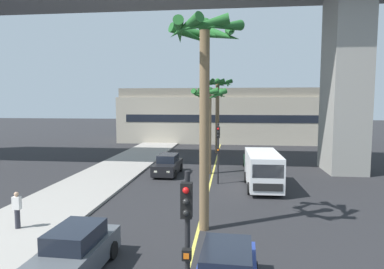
{
  "coord_description": "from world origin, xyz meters",
  "views": [
    {
      "loc": [
        1.4,
        1.87,
        5.68
      ],
      "look_at": [
        0.0,
        14.0,
        4.49
      ],
      "focal_mm": 31.83,
      "sensor_mm": 36.0,
      "label": 1
    }
  ],
  "objects_px": {
    "car_queue_third": "(255,161)",
    "delivery_van": "(263,169)",
    "palm_tree_mid_median": "(205,64)",
    "palm_tree_far_median": "(209,103)",
    "pedestrian_near_crosswalk": "(17,209)",
    "car_queue_second": "(74,253)",
    "traffic_light_median_far": "(218,145)",
    "palm_tree_near_median": "(217,94)",
    "traffic_light_median_near": "(187,240)",
    "car_queue_front": "(168,165)"
  },
  "relations": [
    {
      "from": "car_queue_third",
      "to": "delivery_van",
      "type": "distance_m",
      "value": 6.39
    },
    {
      "from": "car_queue_third",
      "to": "palm_tree_mid_median",
      "type": "relative_size",
      "value": 0.45
    },
    {
      "from": "car_queue_third",
      "to": "palm_tree_mid_median",
      "type": "distance_m",
      "value": 15.73
    },
    {
      "from": "palm_tree_far_median",
      "to": "car_queue_third",
      "type": "bearing_deg",
      "value": 30.73
    },
    {
      "from": "palm_tree_mid_median",
      "to": "pedestrian_near_crosswalk",
      "type": "bearing_deg",
      "value": -171.75
    },
    {
      "from": "car_queue_second",
      "to": "traffic_light_median_far",
      "type": "bearing_deg",
      "value": 71.87
    },
    {
      "from": "car_queue_third",
      "to": "pedestrian_near_crosswalk",
      "type": "relative_size",
      "value": 2.55
    },
    {
      "from": "pedestrian_near_crosswalk",
      "to": "delivery_van",
      "type": "bearing_deg",
      "value": 37.73
    },
    {
      "from": "traffic_light_median_far",
      "to": "palm_tree_near_median",
      "type": "bearing_deg",
      "value": 92.61
    },
    {
      "from": "car_queue_third",
      "to": "traffic_light_median_near",
      "type": "distance_m",
      "value": 21.84
    },
    {
      "from": "palm_tree_near_median",
      "to": "car_queue_front",
      "type": "bearing_deg",
      "value": -106.66
    },
    {
      "from": "traffic_light_median_far",
      "to": "palm_tree_near_median",
      "type": "height_order",
      "value": "palm_tree_near_median"
    },
    {
      "from": "car_queue_third",
      "to": "traffic_light_median_far",
      "type": "distance_m",
      "value": 6.55
    },
    {
      "from": "car_queue_third",
      "to": "pedestrian_near_crosswalk",
      "type": "bearing_deg",
      "value": -126.62
    },
    {
      "from": "delivery_van",
      "to": "traffic_light_median_far",
      "type": "relative_size",
      "value": 1.26
    },
    {
      "from": "traffic_light_median_near",
      "to": "traffic_light_median_far",
      "type": "bearing_deg",
      "value": 89.82
    },
    {
      "from": "delivery_van",
      "to": "palm_tree_near_median",
      "type": "xyz_separation_m",
      "value": [
        -3.59,
        14.86,
        5.23
      ]
    },
    {
      "from": "car_queue_front",
      "to": "delivery_van",
      "type": "distance_m",
      "value": 7.85
    },
    {
      "from": "car_queue_front",
      "to": "palm_tree_far_median",
      "type": "relative_size",
      "value": 0.61
    },
    {
      "from": "palm_tree_near_median",
      "to": "palm_tree_far_median",
      "type": "distance_m",
      "value": 10.73
    },
    {
      "from": "delivery_van",
      "to": "car_queue_second",
      "type": "bearing_deg",
      "value": -120.79
    },
    {
      "from": "car_queue_front",
      "to": "traffic_light_median_near",
      "type": "relative_size",
      "value": 0.99
    },
    {
      "from": "car_queue_second",
      "to": "traffic_light_median_far",
      "type": "relative_size",
      "value": 0.99
    },
    {
      "from": "palm_tree_far_median",
      "to": "palm_tree_near_median",
      "type": "bearing_deg",
      "value": 89.0
    },
    {
      "from": "car_queue_second",
      "to": "palm_tree_mid_median",
      "type": "bearing_deg",
      "value": 48.27
    },
    {
      "from": "traffic_light_median_near",
      "to": "palm_tree_mid_median",
      "type": "relative_size",
      "value": 0.46
    },
    {
      "from": "car_queue_front",
      "to": "delivery_van",
      "type": "height_order",
      "value": "delivery_van"
    },
    {
      "from": "traffic_light_median_far",
      "to": "palm_tree_far_median",
      "type": "height_order",
      "value": "palm_tree_far_median"
    },
    {
      "from": "car_queue_third",
      "to": "pedestrian_near_crosswalk",
      "type": "height_order",
      "value": "pedestrian_near_crosswalk"
    },
    {
      "from": "car_queue_second",
      "to": "pedestrian_near_crosswalk",
      "type": "bearing_deg",
      "value": 142.07
    },
    {
      "from": "traffic_light_median_far",
      "to": "palm_tree_mid_median",
      "type": "height_order",
      "value": "palm_tree_mid_median"
    },
    {
      "from": "car_queue_front",
      "to": "pedestrian_near_crosswalk",
      "type": "distance_m",
      "value": 13.07
    },
    {
      "from": "car_queue_second",
      "to": "palm_tree_near_median",
      "type": "height_order",
      "value": "palm_tree_near_median"
    },
    {
      "from": "palm_tree_near_median",
      "to": "palm_tree_mid_median",
      "type": "distance_m",
      "value": 22.45
    },
    {
      "from": "delivery_van",
      "to": "pedestrian_near_crosswalk",
      "type": "bearing_deg",
      "value": -142.27
    },
    {
      "from": "car_queue_second",
      "to": "palm_tree_near_median",
      "type": "xyz_separation_m",
      "value": [
        3.56,
        26.85,
        5.8
      ]
    },
    {
      "from": "palm_tree_near_median",
      "to": "palm_tree_far_median",
      "type": "relative_size",
      "value": 1.2
    },
    {
      "from": "car_queue_second",
      "to": "car_queue_third",
      "type": "xyz_separation_m",
      "value": [
        7.07,
        18.37,
        0.0
      ]
    },
    {
      "from": "car_queue_third",
      "to": "palm_tree_far_median",
      "type": "xyz_separation_m",
      "value": [
        -3.7,
        -2.2,
        4.83
      ]
    },
    {
      "from": "traffic_light_median_far",
      "to": "palm_tree_near_median",
      "type": "xyz_separation_m",
      "value": [
        -0.64,
        14.02,
        3.8
      ]
    },
    {
      "from": "traffic_light_median_far",
      "to": "car_queue_front",
      "type": "bearing_deg",
      "value": 145.74
    },
    {
      "from": "car_queue_second",
      "to": "delivery_van",
      "type": "height_order",
      "value": "delivery_van"
    },
    {
      "from": "delivery_van",
      "to": "traffic_light_median_near",
      "type": "relative_size",
      "value": 1.26
    },
    {
      "from": "traffic_light_median_near",
      "to": "palm_tree_mid_median",
      "type": "height_order",
      "value": "palm_tree_mid_median"
    },
    {
      "from": "palm_tree_far_median",
      "to": "pedestrian_near_crosswalk",
      "type": "relative_size",
      "value": 4.2
    },
    {
      "from": "car_queue_front",
      "to": "car_queue_third",
      "type": "xyz_separation_m",
      "value": [
        6.89,
        2.8,
        0.0
      ]
    },
    {
      "from": "delivery_van",
      "to": "palm_tree_far_median",
      "type": "distance_m",
      "value": 7.05
    },
    {
      "from": "car_queue_front",
      "to": "traffic_light_median_near",
      "type": "height_order",
      "value": "traffic_light_median_near"
    },
    {
      "from": "palm_tree_near_median",
      "to": "palm_tree_far_median",
      "type": "bearing_deg",
      "value": -91.0
    },
    {
      "from": "delivery_van",
      "to": "traffic_light_median_far",
      "type": "bearing_deg",
      "value": 164.26
    }
  ]
}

